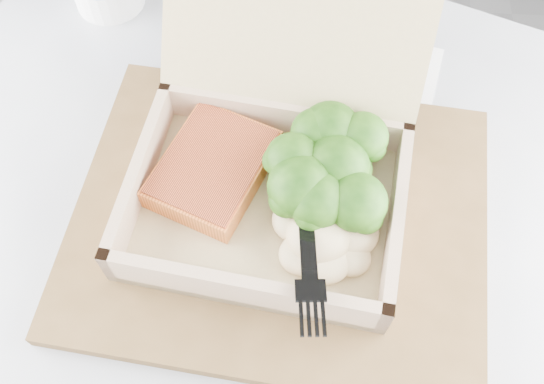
{
  "coord_description": "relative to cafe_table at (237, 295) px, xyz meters",
  "views": [
    {
      "loc": [
        -0.02,
        -0.83,
        1.21
      ],
      "look_at": [
        -0.04,
        -0.58,
        0.75
      ],
      "focal_mm": 40.0,
      "sensor_mm": 36.0,
      "label": 1
    }
  ],
  "objects": [
    {
      "name": "floor",
      "position": [
        0.08,
        0.59,
        -0.53
      ],
      "size": [
        4.0,
        4.0,
        0.0
      ],
      "primitive_type": "plane",
      "color": "gray",
      "rests_on": "ground"
    },
    {
      "name": "cafe_table",
      "position": [
        0.0,
        0.0,
        0.0
      ],
      "size": [
        0.96,
        0.96,
        0.71
      ],
      "rotation": [
        0.0,
        0.0,
        -0.38
      ],
      "color": "black",
      "rests_on": "floor"
    },
    {
      "name": "serving_tray",
      "position": [
        0.05,
        0.01,
        0.19
      ],
      "size": [
        0.4,
        0.33,
        0.02
      ],
      "primitive_type": "cube",
      "rotation": [
        0.0,
        0.0,
        -0.11
      ],
      "color": "brown",
      "rests_on": "cafe_table"
    },
    {
      "name": "takeout_container",
      "position": [
        0.04,
        0.06,
        0.25
      ],
      "size": [
        0.27,
        0.32,
        0.19
      ],
      "rotation": [
        0.0,
        0.0,
        -0.14
      ],
      "color": "tan",
      "rests_on": "serving_tray"
    },
    {
      "name": "salmon_fillet",
      "position": [
        -0.01,
        0.04,
        0.22
      ],
      "size": [
        0.12,
        0.14,
        0.02
      ],
      "primitive_type": "cube",
      "rotation": [
        0.0,
        0.0,
        -0.38
      ],
      "color": "orange",
      "rests_on": "takeout_container"
    },
    {
      "name": "broccoli_pile",
      "position": [
        0.09,
        0.04,
        0.23
      ],
      "size": [
        0.13,
        0.13,
        0.05
      ],
      "primitive_type": null,
      "color": "#3B7319",
      "rests_on": "takeout_container"
    },
    {
      "name": "mashed_potatoes",
      "position": [
        0.08,
        -0.02,
        0.22
      ],
      "size": [
        0.09,
        0.08,
        0.03
      ],
      "primitive_type": "ellipsoid",
      "color": "beige",
      "rests_on": "takeout_container"
    },
    {
      "name": "plastic_fork",
      "position": [
        0.07,
        0.01,
        0.23
      ],
      "size": [
        0.03,
        0.17,
        0.03
      ],
      "rotation": [
        0.0,
        0.0,
        3.22
      ],
      "color": "black",
      "rests_on": "mashed_potatoes"
    },
    {
      "name": "receipt",
      "position": [
        0.16,
        0.17,
        0.18
      ],
      "size": [
        0.11,
        0.16,
        0.0
      ],
      "primitive_type": "cube",
      "rotation": [
        0.0,
        0.0,
        -0.24
      ],
      "color": "white",
      "rests_on": "cafe_table"
    }
  ]
}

